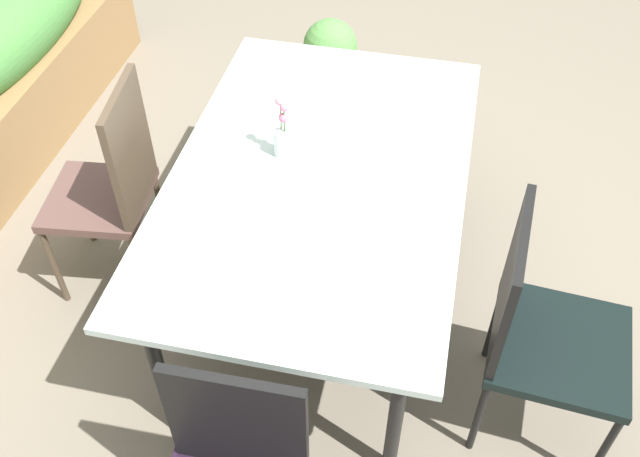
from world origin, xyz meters
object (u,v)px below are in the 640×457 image
Objects in this scene: chair_near_left at (540,326)px; chair_far_side at (113,183)px; flower_vase at (282,134)px; potted_plant at (330,61)px; dining_table at (320,183)px.

chair_far_side is at bearing -96.64° from chair_near_left.
chair_near_left is 3.69× the size of flower_vase.
chair_near_left is at bearing -148.90° from potted_plant.
potted_plant is at bearing -144.29° from chair_near_left.
dining_table is at bearing -94.20° from chair_far_side.
dining_table is 0.88m from chair_far_side.
chair_near_left is at bearing -108.08° from chair_far_side.
flower_vase is 1.54m from potted_plant.
chair_far_side is at bearing 99.26° from flower_vase.
potted_plant is (1.42, 0.10, -0.58)m from flower_vase.
potted_plant is at bearing 4.17° from flower_vase.
flower_vase reaches higher than potted_plant.
dining_table is 6.65× the size of flower_vase.
dining_table is 1.71× the size of chair_far_side.
dining_table is 1.58m from potted_plant.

